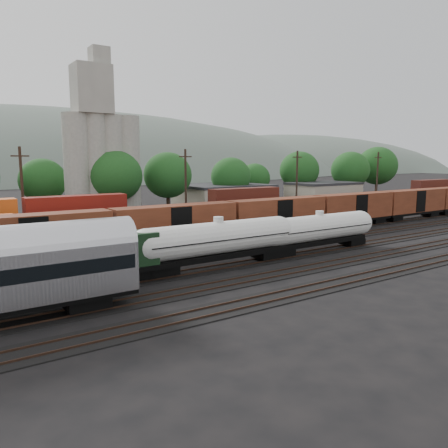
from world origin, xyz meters
TOP-DOWN VIEW (x-y plane):
  - ground at (0.00, 0.00)m, footprint 600.00×600.00m
  - tracks at (0.00, 0.00)m, footprint 180.00×33.20m
  - green_locomotive at (-14.37, -5.00)m, footprint 17.35×3.06m
  - tank_car_a at (0.58, -5.00)m, footprint 17.87×3.20m
  - tank_car_b at (14.11, -5.00)m, footprint 16.69×2.99m
  - orange_locomotive at (-12.20, 10.00)m, footprint 17.72×2.95m
  - boxcar_string at (16.65, 5.00)m, footprint 169.00×2.90m
  - container_wall at (-6.62, 15.00)m, footprint 160.00×2.60m
  - grain_silo at (3.28, 36.00)m, footprint 13.40×5.00m
  - industrial_sheds at (6.63, 35.25)m, footprint 119.38×17.26m
  - tree_band at (6.91, 38.34)m, footprint 167.41×18.99m
  - utility_poles at (0.00, 22.00)m, footprint 122.20×0.36m
  - distant_hills at (23.92, 260.00)m, footprint 860.00×286.00m

SIDE VIEW (x-z plane):
  - distant_hills at x=23.92m, z-range -85.56..44.44m
  - ground at x=0.00m, z-range 0.00..0.00m
  - tracks at x=0.00m, z-range -0.05..0.15m
  - orange_locomotive at x=-12.20m, z-range 0.31..4.74m
  - industrial_sheds at x=6.63m, z-range 0.01..5.11m
  - tank_car_b at x=14.11m, z-range 0.42..4.79m
  - green_locomotive at x=-14.37m, z-range 0.32..4.91m
  - container_wall at x=-6.62m, z-range -0.14..5.66m
  - tank_car_a at x=0.58m, z-range 0.43..5.12m
  - boxcar_string at x=16.65m, z-range 1.02..5.22m
  - utility_poles at x=0.00m, z-range 0.21..12.21m
  - tree_band at x=6.91m, z-range 0.52..14.55m
  - grain_silo at x=3.28m, z-range -3.24..25.76m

